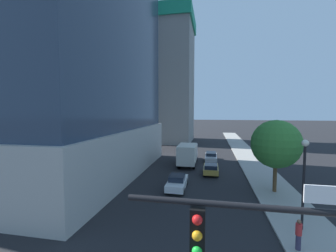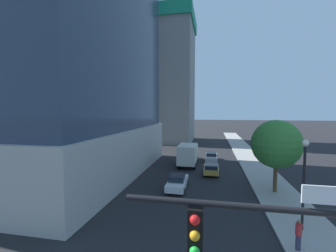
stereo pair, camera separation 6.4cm
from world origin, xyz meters
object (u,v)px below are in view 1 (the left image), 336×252
Objects in this scene: car_gold at (211,169)px; pedestrian_red_shirt at (299,234)px; construction_building at (166,74)px; car_silver at (211,157)px; box_truck at (188,153)px; street_lamp at (304,171)px; street_tree at (276,144)px; car_white at (177,182)px.

pedestrian_red_shirt is (4.87, -14.81, 0.32)m from car_gold.
construction_building is 30.05m from car_silver.
car_gold is 0.61× the size of box_truck.
construction_building is 30.96m from box_truck.
street_lamp is 0.90× the size of box_truck.
box_truck is (-3.37, -3.31, 1.03)m from car_silver.
car_silver is at bearing 115.42° from street_tree.
street_lamp is at bearing -73.33° from car_silver.
street_lamp is at bearing -60.61° from box_truck.
street_lamp is 0.86× the size of street_tree.
street_tree reaches higher than car_silver.
car_white is at bearing -90.00° from box_truck.
car_silver is 2.70× the size of pedestrian_red_shirt.
street_lamp reaches higher than box_truck.
car_silver is (11.66, -21.97, -16.86)m from construction_building.
car_gold is (-6.08, 5.32, -4.07)m from street_tree.
box_truck is at bearing 113.49° from pedestrian_red_shirt.
pedestrian_red_shirt is at bearing -69.51° from construction_building.
car_white is at bearing -175.78° from street_tree.
pedestrian_red_shirt is at bearing -113.83° from street_lamp.
street_lamp is 11.76m from car_white.
construction_building is 8.99× the size of car_white.
car_gold is 7.47m from car_silver.
car_white is at bearing 133.17° from pedestrian_red_shirt.
car_gold is (11.66, -29.45, -16.86)m from construction_building.
car_silver is 4.84m from box_truck.
street_tree is (0.14, 7.06, 0.76)m from street_lamp.
street_tree is at bearing 82.73° from pedestrian_red_shirt.
street_lamp reaches higher than car_silver.
street_tree is 1.06× the size of box_truck.
box_truck is 20.69m from pedestrian_red_shirt.
car_silver is 22.81m from pedestrian_red_shirt.
construction_building is 50.05m from pedestrian_red_shirt.
street_tree is (17.74, -34.77, -12.79)m from construction_building.
box_truck is (-9.31, 16.54, -2.28)m from street_lamp.
street_lamp is 3.42× the size of pedestrian_red_shirt.
construction_building reaches higher than pedestrian_red_shirt.
box_truck is at bearing 119.39° from street_lamp.
street_tree is at bearing -41.19° from car_gold.
street_tree is 1.72× the size of car_gold.
street_lamp is at bearing -64.35° from car_gold.
car_white is (8.29, -35.47, -16.87)m from construction_building.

